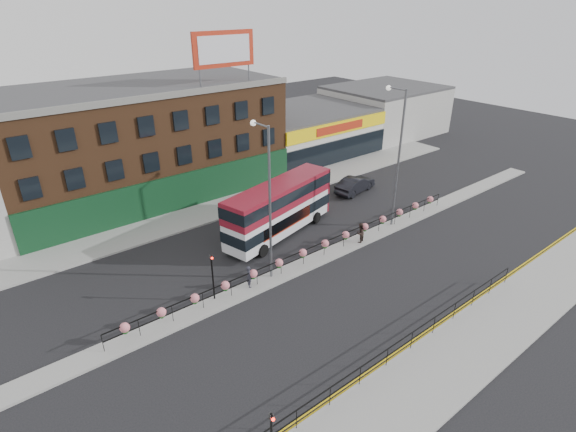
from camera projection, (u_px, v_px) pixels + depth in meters
ground at (314, 261)px, 32.52m from camera, size 120.00×120.00×0.00m
south_pavement at (462, 352)px, 24.06m from camera, size 60.00×4.00×0.15m
north_pavement at (226, 206)px, 40.90m from camera, size 60.00×4.00×0.15m
median at (314, 260)px, 32.48m from camera, size 60.00×1.60×0.15m
yellow_line_inner at (426, 331)px, 25.71m from camera, size 60.00×0.10×0.01m
yellow_line_outer at (429, 333)px, 25.58m from camera, size 60.00×0.10×0.01m
brick_building at (142, 141)px, 42.02m from camera, size 25.00×12.21×10.30m
supermarket at (304, 131)px, 54.30m from camera, size 15.00×12.25×5.30m
warehouse_east at (384, 109)px, 62.42m from camera, size 14.50×12.00×6.30m
billboard at (224, 49)px, 38.65m from camera, size 6.00×0.29×4.40m
median_railing at (314, 249)px, 32.06m from camera, size 30.04×0.56×1.23m
south_railing at (412, 336)px, 23.89m from camera, size 20.04×0.05×1.12m
double_decker_bus at (280, 204)px, 35.14m from camera, size 10.99×4.98×4.33m
car at (355, 184)px, 43.73m from camera, size 3.28×5.32×1.57m
pedestrian_a at (249, 276)px, 29.10m from camera, size 0.79×0.72×1.54m
pedestrian_b at (360, 233)px, 34.43m from camera, size 1.16×1.09×1.58m
lamp_column_west at (267, 191)px, 27.99m from camera, size 0.37×1.83×10.41m
lamp_column_east at (397, 147)px, 34.79m from camera, size 0.40×1.95×11.10m
traffic_light_south at (272, 430)px, 16.98m from camera, size 0.15×0.28×3.65m
traffic_light_median at (212, 267)px, 27.22m from camera, size 0.15×0.28×3.65m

